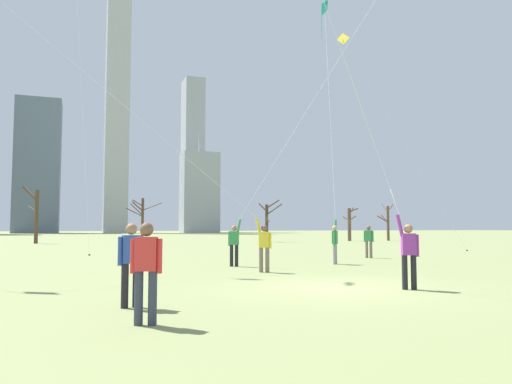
{
  "coord_description": "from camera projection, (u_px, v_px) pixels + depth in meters",
  "views": [
    {
      "loc": [
        -6.25,
        -11.26,
        1.54
      ],
      "look_at": [
        0.0,
        6.0,
        2.86
      ],
      "focal_mm": 34.58,
      "sensor_mm": 36.0,
      "label": 1
    }
  ],
  "objects": [
    {
      "name": "kite_flyer_far_back_pink",
      "position": [
        369.0,
        137.0,
        12.54
      ],
      "size": [
        6.86,
        3.24,
        22.49
      ],
      "color": "black",
      "rests_on": "ground"
    },
    {
      "name": "skyline_mid_tower_left",
      "position": [
        38.0,
        166.0,
        131.13
      ],
      "size": [
        11.17,
        10.42,
        35.43
      ],
      "color": "slate",
      "rests_on": "ground"
    },
    {
      "name": "skyline_slender_spire",
      "position": [
        193.0,
        155.0,
        151.8
      ],
      "size": [
        5.96,
        7.89,
        47.34
      ],
      "color": "#9EA3AD",
      "rests_on": "ground"
    },
    {
      "name": "kite_flyer_midfield_right_orange",
      "position": [
        266.0,
        189.0,
        18.86
      ],
      "size": [
        7.43,
        9.48,
        17.08
      ],
      "color": "black",
      "rests_on": "ground"
    },
    {
      "name": "bare_tree_rightmost",
      "position": [
        350.0,
        223.0,
        55.73
      ],
      "size": [
        1.56,
        2.01,
        3.84
      ],
      "color": "brown",
      "rests_on": "ground"
    },
    {
      "name": "bare_tree_right_of_center",
      "position": [
        36.0,
        213.0,
        47.1
      ],
      "size": [
        1.62,
        1.45,
        5.49
      ],
      "color": "#4C3828",
      "rests_on": "ground"
    },
    {
      "name": "bare_tree_center",
      "position": [
        387.0,
        221.0,
        57.19
      ],
      "size": [
        2.04,
        3.16,
        4.42
      ],
      "color": "brown",
      "rests_on": "ground"
    },
    {
      "name": "bystander_far_off_by_trees",
      "position": [
        146.0,
        268.0,
        7.83
      ],
      "size": [
        0.49,
        0.3,
        1.62
      ],
      "color": "#33384C",
      "rests_on": "ground"
    },
    {
      "name": "skyline_wide_slab",
      "position": [
        117.0,
        114.0,
        135.39
      ],
      "size": [
        6.16,
        9.12,
        65.03
      ],
      "color": "#B2B2B7",
      "rests_on": "ground"
    },
    {
      "name": "kite_flyer_foreground_right_purple",
      "position": [
        201.0,
        188.0,
        16.98
      ],
      "size": [
        12.72,
        4.22,
        12.77
      ],
      "color": "#726656",
      "rests_on": "ground"
    },
    {
      "name": "ground_plane",
      "position": [
        336.0,
        288.0,
        12.57
      ],
      "size": [
        400.0,
        400.0,
        0.0
      ],
      "primitive_type": "plane",
      "color": "#848E56"
    },
    {
      "name": "bystander_strolling_midfield",
      "position": [
        369.0,
        240.0,
        24.87
      ],
      "size": [
        0.37,
        0.41,
        1.62
      ],
      "color": "#726656",
      "rests_on": "ground"
    },
    {
      "name": "bare_tree_far_right_edge",
      "position": [
        142.0,
        218.0,
        47.6
      ],
      "size": [
        3.36,
        1.94,
        4.37
      ],
      "color": "#4C3828",
      "rests_on": "ground"
    },
    {
      "name": "bystander_watching_nearby",
      "position": [
        131.0,
        260.0,
        9.52
      ],
      "size": [
        0.51,
        0.24,
        1.62
      ],
      "color": "black",
      "rests_on": "ground"
    },
    {
      "name": "distant_kite_drifting_left_yellow",
      "position": [
        354.0,
        58.0,
        34.81
      ],
      "size": [
        6.63,
        5.03,
        15.45
      ],
      "color": "yellow",
      "rests_on": "ground"
    },
    {
      "name": "skyline_squat_block",
      "position": [
        199.0,
        193.0,
        137.15
      ],
      "size": [
        10.06,
        7.32,
        27.42
      ],
      "color": "#9EA3AD",
      "rests_on": "ground"
    },
    {
      "name": "bare_tree_leftmost",
      "position": [
        267.0,
        220.0,
        51.86
      ],
      "size": [
        2.3,
        2.66,
        4.52
      ],
      "color": "#423326",
      "rests_on": "ground"
    },
    {
      "name": "kite_flyer_midfield_left_teal",
      "position": [
        333.0,
        197.0,
        21.85
      ],
      "size": [
        3.51,
        6.8,
        14.77
      ],
      "color": "gray",
      "rests_on": "ground"
    }
  ]
}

